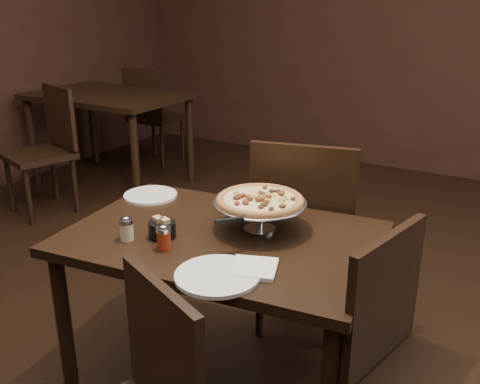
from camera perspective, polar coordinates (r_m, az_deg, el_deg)
The scene contains 15 objects.
room at distance 1.86m, azimuth -1.19°, elevation 15.10°, with size 6.04×7.04×2.84m.
dining_table at distance 2.06m, azimuth -1.91°, elevation -6.91°, with size 1.23×0.89×0.72m.
background_table at distance 4.72m, azimuth -13.85°, elevation 8.92°, with size 1.28×0.85×0.80m.
pizza_stand at distance 2.02m, azimuth 2.14°, elevation -0.90°, with size 0.36×0.36×0.15m.
parmesan_shaker at distance 2.00m, azimuth -12.02°, elevation -3.85°, with size 0.05×0.05×0.09m.
pepper_flake_shaker at distance 1.91m, azimuth -8.14°, elevation -4.85°, with size 0.05×0.05×0.09m.
packet_caddy at distance 2.00m, azimuth -8.31°, elevation -3.92°, with size 0.10×0.10×0.08m.
napkin_stack at distance 1.76m, azimuth 1.48°, elevation -8.13°, with size 0.15×0.15×0.02m, color white.
plate_left at distance 2.43m, azimuth -9.53°, elevation -0.34°, with size 0.24×0.24×0.01m, color white.
plate_near at distance 1.72m, azimuth -2.43°, elevation -8.91°, with size 0.28×0.28×0.01m, color white.
serving_spatula at distance 1.84m, azimuth -1.17°, elevation -3.08°, with size 0.14×0.14×0.02m.
chair_far at distance 2.51m, azimuth 6.99°, elevation -4.16°, with size 0.55×0.55×0.98m.
chair_side at distance 1.82m, azimuth 18.04°, elevation -17.15°, with size 0.50×0.50×0.90m.
bg_chair_far at distance 5.28m, azimuth -9.39°, elevation 8.32°, with size 0.45×0.45×0.93m.
bg_chair_near at distance 4.28m, azimuth -19.91°, elevation 4.72°, with size 0.55×0.55×0.95m.
Camera 1 is at (1.02, -1.56, 1.56)m, focal length 40.00 mm.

